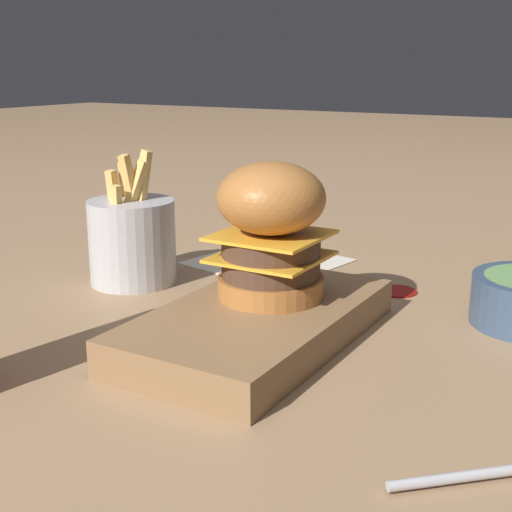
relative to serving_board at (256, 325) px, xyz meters
name	(u,v)px	position (x,y,z in m)	size (l,w,h in m)	color
ground_plane	(223,333)	(0.00, -0.04, -0.02)	(6.00, 6.00, 0.00)	#9E7A56
serving_board	(256,325)	(0.00, 0.00, 0.00)	(0.29, 0.16, 0.03)	olive
burger	(271,229)	(-0.04, -0.01, 0.08)	(0.10, 0.10, 0.13)	#AD6B33
fries_basket	(132,239)	(-0.09, -0.22, 0.04)	(0.10, 0.10, 0.16)	#B7B7BC
ketchup_puddle	(397,290)	(-0.21, 0.06, -0.01)	(0.05, 0.05, 0.00)	#9E140F
parchment_square	(268,261)	(-0.25, -0.13, -0.02)	(0.20, 0.20, 0.00)	beige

